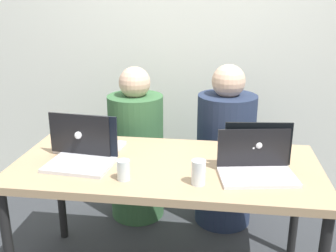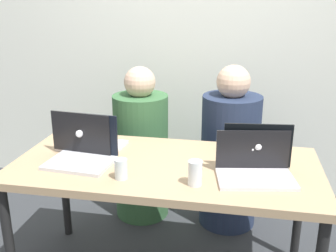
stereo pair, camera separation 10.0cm
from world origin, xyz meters
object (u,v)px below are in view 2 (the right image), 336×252
laptop_back_left (89,141)px  water_glass_left (121,170)px  person_on_right (230,156)px  laptop_front_left (83,152)px  person_on_left (141,152)px  laptop_front_right (255,169)px  water_glass_right (195,175)px  laptop_back_right (254,154)px

laptop_back_left → water_glass_left: size_ratio=3.74×
person_on_right → laptop_front_left: size_ratio=3.28×
laptop_front_left → water_glass_left: (0.26, -0.16, -0.01)m
person_on_left → laptop_front_left: person_on_left is taller
person_on_left → person_on_right: bearing=-179.4°
person_on_right → laptop_front_right: (0.14, -0.77, 0.26)m
water_glass_right → laptop_back_left: bearing=153.6°
laptop_front_right → laptop_front_left: 0.87m
person_on_right → laptop_front_right: person_on_right is taller
laptop_back_right → laptop_back_left: (-0.91, 0.01, -0.00)m
person_on_left → laptop_back_left: (-0.15, -0.58, 0.28)m
person_on_left → water_glass_left: 0.95m
laptop_back_right → water_glass_right: size_ratio=3.03×
person_on_right → laptop_front_left: 1.08m
person_on_right → water_glass_left: 1.05m
person_on_left → laptop_back_right: (0.76, -0.59, 0.28)m
water_glass_right → laptop_back_right: bearing=48.4°
water_glass_left → laptop_front_right: bearing=12.0°
person_on_left → laptop_front_left: (-0.12, -0.74, 0.28)m
person_on_left → water_glass_left: (0.14, -0.90, 0.27)m
water_glass_left → water_glass_right: water_glass_right is taller
laptop_front_left → water_glass_right: laptop_front_left is taller
laptop_front_left → person_on_right: bearing=50.0°
person_on_left → laptop_front_right: bearing=135.2°
water_glass_left → laptop_back_left: bearing=132.1°
laptop_back_left → water_glass_left: laptop_back_left is taller
laptop_front_left → water_glass_right: (0.61, -0.16, -0.00)m
laptop_front_left → water_glass_right: size_ratio=2.93×
laptop_back_right → laptop_front_right: bearing=83.2°
laptop_front_right → water_glass_right: (-0.27, -0.13, 0.00)m
laptop_front_right → water_glass_right: laptop_front_right is taller
laptop_front_right → laptop_back_right: size_ratio=1.09×
laptop_back_right → water_glass_left: laptop_back_right is taller
person_on_left → water_glass_right: size_ratio=9.35×
person_on_right → laptop_back_right: bearing=119.3°
laptop_front_right → laptop_back_left: 0.92m
laptop_front_right → laptop_back_left: laptop_back_left is taller
laptop_front_right → water_glass_right: size_ratio=3.30×
laptop_front_left → water_glass_left: size_ratio=3.51×
laptop_front_left → water_glass_left: bearing=-27.1°
laptop_back_right → person_on_left: bearing=-44.1°
laptop_front_right → person_on_left: bearing=124.7°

